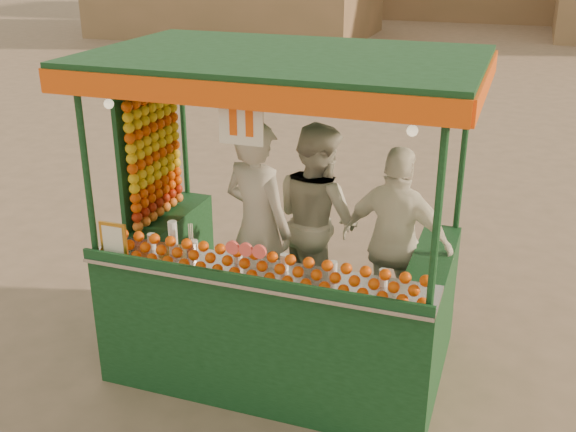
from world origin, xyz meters
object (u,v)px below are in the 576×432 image
(vendor_middle, at_px, (317,220))
(vendor_left, at_px, (258,228))
(juice_cart, at_px, (271,276))
(vendor_right, at_px, (396,243))

(vendor_middle, bearing_deg, vendor_left, 86.84)
(vendor_middle, bearing_deg, juice_cart, 107.50)
(vendor_left, xyz_separation_m, vendor_right, (1.15, 0.28, -0.10))
(vendor_right, bearing_deg, vendor_left, 24.19)
(juice_cart, height_order, vendor_left, juice_cart)
(vendor_left, relative_size, vendor_right, 1.11)
(vendor_left, bearing_deg, juice_cart, 160.42)
(juice_cart, relative_size, vendor_right, 1.79)
(vendor_left, xyz_separation_m, vendor_middle, (0.40, 0.45, -0.05))
(vendor_left, height_order, vendor_middle, vendor_left)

